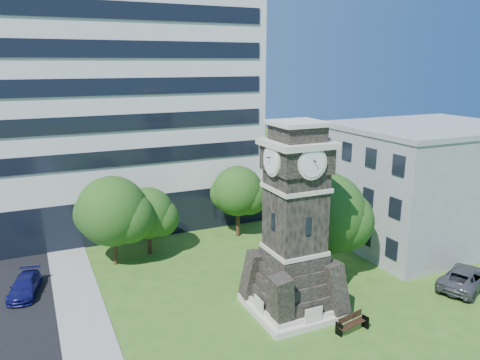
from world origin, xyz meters
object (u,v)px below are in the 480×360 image
car_east_lot (465,278)px  park_bench (352,322)px  clock_tower (294,233)px  car_street_north (25,286)px

car_east_lot → park_bench: (-10.80, -1.16, -0.19)m
clock_tower → park_bench: clock_tower is taller
car_street_north → car_east_lot: car_east_lot is taller
car_street_north → park_bench: 21.95m
car_street_north → car_east_lot: (28.43, -11.91, 0.15)m
car_east_lot → clock_tower: bearing=56.6°
clock_tower → car_east_lot: (12.70, -2.49, -4.53)m
clock_tower → park_bench: (1.90, -3.65, -4.72)m
car_street_north → park_bench: (17.63, -13.07, -0.05)m
car_east_lot → park_bench: 10.87m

